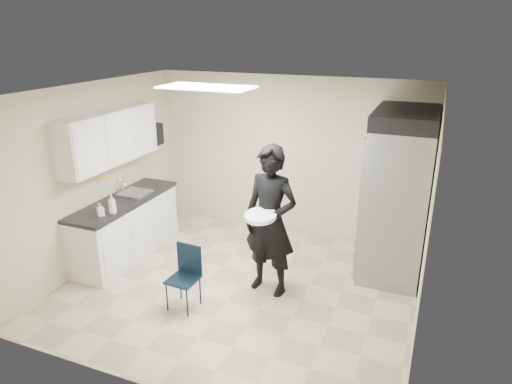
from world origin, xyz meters
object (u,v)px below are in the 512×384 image
at_px(lower_counter, 126,229).
at_px(folding_chair, 183,280).
at_px(commercial_fridge, 398,201).
at_px(man_tuxedo, 270,221).

distance_m(lower_counter, folding_chair, 1.76).
height_order(lower_counter, commercial_fridge, commercial_fridge).
bearing_deg(man_tuxedo, commercial_fridge, 48.37).
relative_size(commercial_fridge, folding_chair, 2.70).
bearing_deg(folding_chair, man_tuxedo, 46.38).
height_order(commercial_fridge, folding_chair, commercial_fridge).
height_order(commercial_fridge, man_tuxedo, commercial_fridge).
bearing_deg(folding_chair, lower_counter, 152.51).
height_order(lower_counter, man_tuxedo, man_tuxedo).
relative_size(lower_counter, man_tuxedo, 0.96).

